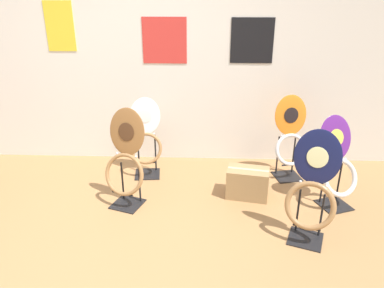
{
  "coord_description": "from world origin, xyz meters",
  "views": [
    {
      "loc": [
        0.72,
        -2.28,
        2.02
      ],
      "look_at": [
        0.58,
        1.18,
        0.55
      ],
      "focal_mm": 35.0,
      "sensor_mm": 36.0,
      "label": 1
    }
  ],
  "objects_px": {
    "toilet_seat_display_purple_note": "(338,166)",
    "toilet_seat_display_orange_sun": "(290,138)",
    "storage_box": "(248,183)",
    "toilet_seat_display_woodgrain": "(126,162)",
    "toilet_seat_display_navy_moon": "(312,193)",
    "toilet_seat_display_white_plain": "(146,140)"
  },
  "relations": [
    {
      "from": "toilet_seat_display_purple_note",
      "to": "storage_box",
      "type": "bearing_deg",
      "value": 171.85
    },
    {
      "from": "toilet_seat_display_orange_sun",
      "to": "toilet_seat_display_navy_moon",
      "type": "relative_size",
      "value": 0.96
    },
    {
      "from": "toilet_seat_display_orange_sun",
      "to": "storage_box",
      "type": "distance_m",
      "value": 0.74
    },
    {
      "from": "toilet_seat_display_orange_sun",
      "to": "toilet_seat_display_white_plain",
      "type": "distance_m",
      "value": 1.6
    },
    {
      "from": "toilet_seat_display_navy_moon",
      "to": "toilet_seat_display_white_plain",
      "type": "height_order",
      "value": "toilet_seat_display_navy_moon"
    },
    {
      "from": "toilet_seat_display_orange_sun",
      "to": "toilet_seat_display_white_plain",
      "type": "bearing_deg",
      "value": -179.84
    },
    {
      "from": "toilet_seat_display_white_plain",
      "to": "toilet_seat_display_purple_note",
      "type": "bearing_deg",
      "value": -16.53
    },
    {
      "from": "toilet_seat_display_woodgrain",
      "to": "toilet_seat_display_navy_moon",
      "type": "bearing_deg",
      "value": -16.84
    },
    {
      "from": "toilet_seat_display_navy_moon",
      "to": "toilet_seat_display_woodgrain",
      "type": "xyz_separation_m",
      "value": [
        -1.64,
        0.5,
        0.01
      ]
    },
    {
      "from": "toilet_seat_display_navy_moon",
      "to": "storage_box",
      "type": "xyz_separation_m",
      "value": [
        -0.44,
        0.69,
        -0.3
      ]
    },
    {
      "from": "toilet_seat_display_navy_moon",
      "to": "toilet_seat_display_woodgrain",
      "type": "relative_size",
      "value": 1.0
    },
    {
      "from": "toilet_seat_display_orange_sun",
      "to": "storage_box",
      "type": "bearing_deg",
      "value": -136.93
    },
    {
      "from": "toilet_seat_display_purple_note",
      "to": "toilet_seat_display_white_plain",
      "type": "bearing_deg",
      "value": 163.47
    },
    {
      "from": "toilet_seat_display_purple_note",
      "to": "toilet_seat_display_woodgrain",
      "type": "distance_m",
      "value": 2.04
    },
    {
      "from": "storage_box",
      "to": "toilet_seat_display_orange_sun",
      "type": "bearing_deg",
      "value": 43.07
    },
    {
      "from": "toilet_seat_display_woodgrain",
      "to": "toilet_seat_display_purple_note",
      "type": "bearing_deg",
      "value": 2.09
    },
    {
      "from": "toilet_seat_display_navy_moon",
      "to": "storage_box",
      "type": "bearing_deg",
      "value": 122.6
    },
    {
      "from": "toilet_seat_display_purple_note",
      "to": "toilet_seat_display_orange_sun",
      "type": "bearing_deg",
      "value": 120.46
    },
    {
      "from": "toilet_seat_display_woodgrain",
      "to": "toilet_seat_display_white_plain",
      "type": "height_order",
      "value": "toilet_seat_display_woodgrain"
    },
    {
      "from": "toilet_seat_display_purple_note",
      "to": "toilet_seat_display_orange_sun",
      "type": "xyz_separation_m",
      "value": [
        -0.34,
        0.58,
        0.05
      ]
    },
    {
      "from": "toilet_seat_display_purple_note",
      "to": "storage_box",
      "type": "distance_m",
      "value": 0.88
    },
    {
      "from": "toilet_seat_display_white_plain",
      "to": "storage_box",
      "type": "relative_size",
      "value": 1.93
    }
  ]
}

